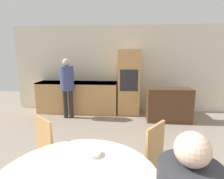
{
  "coord_description": "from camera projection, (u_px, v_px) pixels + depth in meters",
  "views": [
    {
      "loc": [
        0.15,
        0.01,
        1.69
      ],
      "look_at": [
        -0.06,
        2.96,
        1.13
      ],
      "focal_mm": 28.0,
      "sensor_mm": 36.0,
      "label": 1
    }
  ],
  "objects": [
    {
      "name": "oven_unit",
      "position": [
        129.0,
        82.0,
        5.12
      ],
      "size": [
        0.62,
        0.59,
        1.87
      ],
      "color": "tan",
      "rests_on": "ground_plane"
    },
    {
      "name": "wall_back",
      "position": [
        120.0,
        69.0,
        5.4
      ],
      "size": [
        6.6,
        0.05,
        2.6
      ],
      "color": "silver",
      "rests_on": "ground_plane"
    },
    {
      "name": "person_standing",
      "position": [
        67.0,
        82.0,
        4.71
      ],
      "size": [
        0.36,
        0.36,
        1.63
      ],
      "color": "#262628",
      "rests_on": "ground_plane"
    },
    {
      "name": "bowl_centre",
      "position": [
        93.0,
        153.0,
        1.64
      ],
      "size": [
        0.15,
        0.15,
        0.04
      ],
      "color": "white",
      "rests_on": "dining_table"
    },
    {
      "name": "chair_far_left",
      "position": [
        38.0,
        156.0,
        2.05
      ],
      "size": [
        0.56,
        0.56,
        0.98
      ],
      "rotation": [
        0.0,
        0.0,
        5.6
      ],
      "color": "tan",
      "rests_on": "ground_plane"
    },
    {
      "name": "sideboard",
      "position": [
        169.0,
        105.0,
        4.56
      ],
      "size": [
        1.13,
        0.45,
        0.88
      ],
      "color": "#51331E",
      "rests_on": "ground_plane"
    },
    {
      "name": "kitchen_counter",
      "position": [
        78.0,
        97.0,
        5.31
      ],
      "size": [
        2.37,
        0.6,
        0.93
      ],
      "color": "tan",
      "rests_on": "ground_plane"
    },
    {
      "name": "chair_far_right",
      "position": [
        147.0,
        159.0,
        1.98
      ],
      "size": [
        0.56,
        0.56,
        0.98
      ],
      "rotation": [
        0.0,
        0.0,
        4.07
      ],
      "color": "tan",
      "rests_on": "ground_plane"
    }
  ]
}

